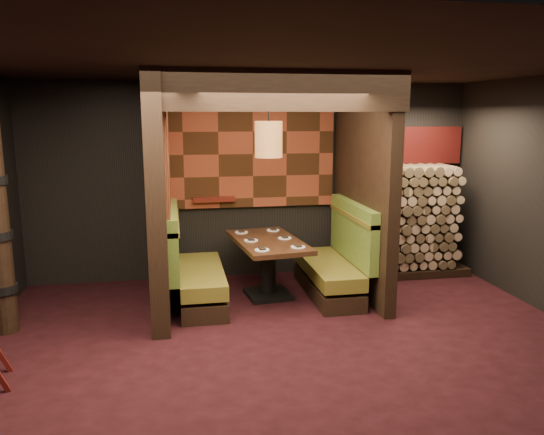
{
  "coord_description": "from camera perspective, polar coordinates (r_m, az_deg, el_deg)",
  "views": [
    {
      "loc": [
        -1.15,
        -4.91,
        2.39
      ],
      "look_at": [
        0.0,
        1.3,
        1.15
      ],
      "focal_mm": 35.0,
      "sensor_mm": 36.0,
      "label": 1
    }
  ],
  "objects": [
    {
      "name": "floor",
      "position": [
        5.59,
        2.5,
        -14.34
      ],
      "size": [
        6.5,
        5.5,
        0.02
      ],
      "primitive_type": "cube",
      "color": "black",
      "rests_on": "ground"
    },
    {
      "name": "ceiling",
      "position": [
        5.07,
        2.78,
        16.42
      ],
      "size": [
        6.5,
        5.5,
        0.02
      ],
      "primitive_type": "cube",
      "color": "black",
      "rests_on": "ground"
    },
    {
      "name": "lacquer_shelf",
      "position": [
        7.68,
        -6.25,
        1.97
      ],
      "size": [
        0.6,
        0.12,
        0.07
      ],
      "primitive_type": "cube",
      "color": "#5E1B12",
      "rests_on": "wall_back"
    },
    {
      "name": "tapa_side_panel",
      "position": [
        6.76,
        -11.2,
        6.31
      ],
      "size": [
        0.04,
        1.85,
        1.45
      ],
      "primitive_type": "cube",
      "color": "brown",
      "rests_on": "partition_left"
    },
    {
      "name": "place_settings",
      "position": [
        6.91,
        -0.43,
        -2.32
      ],
      "size": [
        0.76,
        1.23,
        0.03
      ],
      "color": "white",
      "rests_on": "dining_table"
    },
    {
      "name": "booth_bench_right",
      "position": [
        7.17,
        6.86,
        -5.1
      ],
      "size": [
        0.68,
        1.6,
        1.14
      ],
      "color": "black",
      "rests_on": "floor"
    },
    {
      "name": "dining_table",
      "position": [
        6.97,
        -0.43,
        -4.29
      ],
      "size": [
        0.97,
        1.55,
        0.78
      ],
      "color": "black",
      "rests_on": "floor"
    },
    {
      "name": "header_beam",
      "position": [
        5.73,
        0.87,
        13.51
      ],
      "size": [
        2.85,
        0.18,
        0.44
      ],
      "primitive_type": "cube",
      "color": "black",
      "rests_on": "partition_left"
    },
    {
      "name": "pendant_lamp",
      "position": [
        6.68,
        -0.37,
        8.41
      ],
      "size": [
        0.35,
        0.35,
        1.0
      ],
      "color": "#935C2D",
      "rests_on": "ceiling"
    },
    {
      "name": "partition_left",
      "position": [
        6.64,
        -12.11,
        2.5
      ],
      "size": [
        0.2,
        2.2,
        2.85
      ],
      "primitive_type": "cube",
      "color": "black",
      "rests_on": "floor"
    },
    {
      "name": "partition_right",
      "position": [
        7.12,
        9.77,
        3.15
      ],
      "size": [
        0.15,
        2.1,
        2.85
      ],
      "primitive_type": "cube",
      "color": "black",
      "rests_on": "floor"
    },
    {
      "name": "wall_front",
      "position": [
        2.62,
        16.62,
        -10.92
      ],
      "size": [
        6.5,
        0.02,
        2.85
      ],
      "primitive_type": "cube",
      "color": "black",
      "rests_on": "ground"
    },
    {
      "name": "firewood_stack",
      "position": [
        8.18,
        14.55,
        -0.33
      ],
      "size": [
        1.73,
        0.7,
        1.64
      ],
      "color": "black",
      "rests_on": "floor"
    },
    {
      "name": "wall_back",
      "position": [
        7.82,
        -1.95,
        4.0
      ],
      "size": [
        6.5,
        0.02,
        2.85
      ],
      "primitive_type": "cube",
      "color": "black",
      "rests_on": "ground"
    },
    {
      "name": "mosaic_header",
      "position": [
        8.35,
        13.96,
        7.53
      ],
      "size": [
        1.83,
        0.1,
        0.56
      ],
      "primitive_type": "cube",
      "color": "maroon",
      "rests_on": "wall_back"
    },
    {
      "name": "bay_front_post",
      "position": [
        7.39,
        9.73,
        3.44
      ],
      "size": [
        0.08,
        0.08,
        2.85
      ],
      "primitive_type": "cube",
      "color": "black",
      "rests_on": "floor"
    },
    {
      "name": "booth_bench_left",
      "position": [
        6.86,
        -8.5,
        -5.89
      ],
      "size": [
        0.68,
        1.6,
        1.14
      ],
      "color": "black",
      "rests_on": "floor"
    },
    {
      "name": "tapa_back_panel",
      "position": [
        7.73,
        -2.09,
        6.86
      ],
      "size": [
        2.4,
        0.06,
        1.55
      ],
      "primitive_type": "cube",
      "color": "brown",
      "rests_on": "wall_back"
    }
  ]
}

